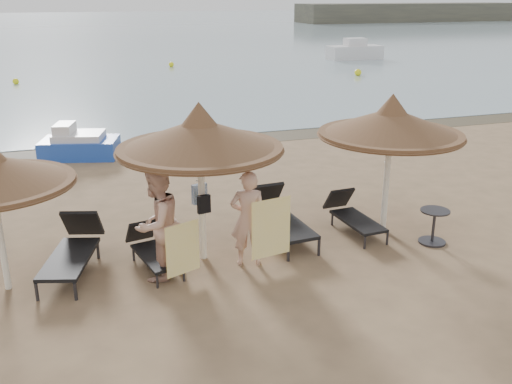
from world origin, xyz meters
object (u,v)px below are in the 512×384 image
palapa_right (391,123)px  lounger_near_left (152,249)px  palapa_center (200,136)px  pedal_boat (79,145)px  person_left (157,215)px  lounger_far_left (73,248)px  person_right (248,211)px  side_table (433,227)px  lounger_far_right (352,214)px  lounger_near_right (278,216)px

palapa_right → lounger_near_left: (-4.82, -0.09, -1.96)m
palapa_right → lounger_near_left: size_ratio=1.71×
palapa_center → pedal_boat: 8.45m
pedal_boat → person_left: bearing=-67.7°
lounger_far_left → person_right: (3.02, -0.77, 0.62)m
side_table → person_right: person_right is taller
lounger_far_left → lounger_far_right: (5.56, 0.05, -0.07)m
palapa_center → person_right: 1.58m
side_table → lounger_far_left: bearing=171.2°
lounger_far_right → side_table: lounger_far_right is taller
lounger_far_left → lounger_near_right: 4.00m
palapa_center → lounger_far_left: (-2.30, 0.28, -1.93)m
lounger_far_left → side_table: size_ratio=3.12×
palapa_center → person_right: size_ratio=1.44×
lounger_near_right → lounger_far_left: bearing=179.8°
lounger_near_right → person_left: size_ratio=0.94×
lounger_far_left → person_left: person_left is taller
palapa_center → person_right: bearing=-34.0°
person_left → pedal_boat: (-1.04, 8.48, -0.77)m
lounger_near_left → lounger_far_left: bearing=156.7°
side_table → person_right: size_ratio=0.33×
lounger_far_left → person_right: bearing=2.6°
lounger_far_left → lounger_near_left: bearing=5.5°
pedal_boat → lounger_near_left: bearing=-67.7°
palapa_right → side_table: 2.22m
palapa_right → lounger_near_left: bearing=-179.0°
person_left → pedal_boat: person_left is taller
lounger_near_right → side_table: size_ratio=3.15×
palapa_right → lounger_far_left: 6.44m
lounger_far_left → person_left: 1.77m
palapa_center → lounger_far_right: bearing=5.9°
lounger_near_left → lounger_near_right: size_ratio=0.77×
palapa_center → palapa_right: (3.87, 0.10, -0.06)m
side_table → person_left: 5.44m
pedal_boat → lounger_near_right: bearing=-48.7°
palapa_center → palapa_right: bearing=1.5°
palapa_center → lounger_far_right: (3.26, 0.34, -2.00)m
side_table → lounger_near_left: bearing=171.9°
side_table → pedal_boat: pedal_boat is taller
palapa_center → lounger_near_left: size_ratio=1.76×
side_table → pedal_boat: (-6.42, 8.74, 0.06)m
person_right → lounger_far_left: bearing=-0.2°
person_left → pedal_boat: bearing=-123.4°
lounger_far_left → lounger_far_right: bearing=17.5°
lounger_far_right → person_left: (-4.15, -0.84, 0.81)m
lounger_far_left → pedal_boat: 7.71m
lounger_far_right → side_table: size_ratio=2.52×
lounger_near_right → palapa_center: bearing=-166.2°
palapa_right → pedal_boat: size_ratio=1.16×
lounger_near_left → pedal_boat: 8.03m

